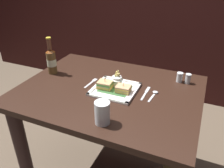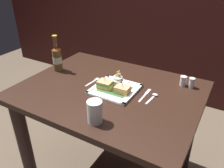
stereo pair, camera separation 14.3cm
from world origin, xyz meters
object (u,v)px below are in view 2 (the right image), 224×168
at_px(dining_table, 109,110).
at_px(spoon, 154,96).
at_px(salt_shaker, 183,81).
at_px(pepper_shaker, 191,83).
at_px(fries_cup, 118,80).
at_px(water_glass, 95,113).
at_px(sandwich_half_right, 122,90).
at_px(fork, 93,81).
at_px(square_plate, 115,89).
at_px(beer_bottle, 57,58).
at_px(knife, 145,95).
at_px(sandwich_half_left, 105,84).

distance_m(dining_table, spoon, 0.34).
relative_size(salt_shaker, pepper_shaker, 0.99).
relative_size(dining_table, fries_cup, 11.32).
bearing_deg(water_glass, sandwich_half_right, 91.25).
bearing_deg(fork, salt_shaker, 24.88).
bearing_deg(water_glass, dining_table, 108.63).
relative_size(sandwich_half_right, pepper_shaker, 1.36).
xyz_separation_m(square_plate, water_glass, (0.07, -0.33, 0.05)).
xyz_separation_m(dining_table, beer_bottle, (-0.47, 0.06, 0.27)).
bearing_deg(spoon, water_glass, -114.61).
height_order(square_plate, water_glass, water_glass).
bearing_deg(fries_cup, fork, -173.17).
relative_size(beer_bottle, fork, 1.88).
xyz_separation_m(square_plate, pepper_shaker, (0.41, 0.28, 0.02)).
bearing_deg(salt_shaker, beer_bottle, -165.49).
bearing_deg(dining_table, knife, 11.26).
bearing_deg(square_plate, beer_bottle, 174.08).
height_order(sandwich_half_left, beer_bottle, beer_bottle).
distance_m(beer_bottle, water_glass, 0.70).
relative_size(water_glass, spoon, 0.92).
bearing_deg(knife, sandwich_half_left, -166.21).
relative_size(dining_table, salt_shaker, 17.28).
height_order(dining_table, beer_bottle, beer_bottle).
distance_m(sandwich_half_right, spoon, 0.19).
bearing_deg(square_plate, pepper_shaker, 34.27).
xyz_separation_m(dining_table, water_glass, (0.11, -0.33, 0.22)).
bearing_deg(water_glass, sandwich_half_left, 112.79).
height_order(dining_table, sandwich_half_left, sandwich_half_left).
relative_size(fries_cup, water_glass, 0.83).
bearing_deg(sandwich_half_left, salt_shaker, 35.42).
xyz_separation_m(sandwich_half_left, knife, (0.25, 0.06, -0.03)).
bearing_deg(dining_table, sandwich_half_right, -8.66).
xyz_separation_m(spoon, salt_shaker, (0.11, 0.23, 0.02)).
bearing_deg(sandwich_half_left, fork, 159.46).
xyz_separation_m(fries_cup, beer_bottle, (-0.51, 0.00, 0.05)).
bearing_deg(beer_bottle, sandwich_half_right, -6.99).
bearing_deg(sandwich_half_left, pepper_shaker, 32.15).
bearing_deg(spoon, dining_table, -169.70).
distance_m(sandwich_half_left, knife, 0.26).
distance_m(sandwich_half_left, water_glass, 0.34).
bearing_deg(dining_table, salt_shaker, 35.30).
relative_size(dining_table, square_plate, 4.21).
height_order(sandwich_half_right, pepper_shaker, sandwich_half_right).
relative_size(knife, spoon, 1.30).
bearing_deg(pepper_shaker, square_plate, -145.73).
bearing_deg(dining_table, fork, 168.07).
distance_m(knife, pepper_shaker, 0.32).
distance_m(fries_cup, beer_bottle, 0.51).
distance_m(knife, spoon, 0.05).
xyz_separation_m(fries_cup, spoon, (0.25, 0.00, -0.05)).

